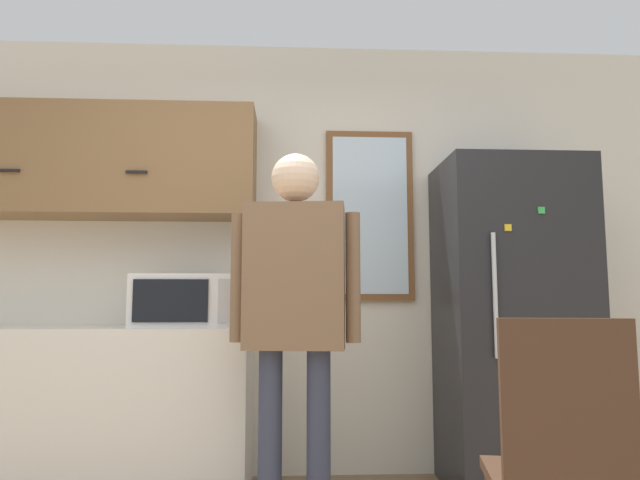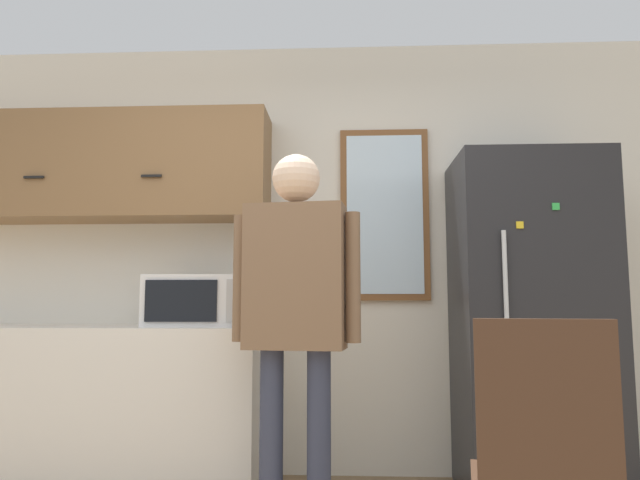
{
  "view_description": "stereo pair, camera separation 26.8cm",
  "coord_description": "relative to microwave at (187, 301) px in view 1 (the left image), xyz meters",
  "views": [
    {
      "loc": [
        0.04,
        -1.55,
        1.03
      ],
      "look_at": [
        0.17,
        1.11,
        1.33
      ],
      "focal_mm": 32.0,
      "sensor_mm": 36.0,
      "label": 1
    },
    {
      "loc": [
        0.3,
        -1.55,
        1.03
      ],
      "look_at": [
        0.17,
        1.11,
        1.33
      ],
      "focal_mm": 32.0,
      "sensor_mm": 36.0,
      "label": 2
    }
  ],
  "objects": [
    {
      "name": "refrigerator",
      "position": [
        1.85,
        0.03,
        -0.12
      ],
      "size": [
        0.8,
        0.66,
        1.86
      ],
      "color": "#232326",
      "rests_on": "ground_plane"
    },
    {
      "name": "chair",
      "position": [
        1.44,
        -1.38,
        -0.51
      ],
      "size": [
        0.51,
        0.51,
        0.99
      ],
      "rotation": [
        0.0,
        0.0,
        2.95
      ],
      "color": "#472D1E",
      "rests_on": "ground_plane"
    },
    {
      "name": "counter",
      "position": [
        -0.65,
        0.04,
        -0.59
      ],
      "size": [
        2.01,
        0.63,
        0.9
      ],
      "color": "silver",
      "rests_on": "ground_plane"
    },
    {
      "name": "upper_cabinets",
      "position": [
        -0.65,
        0.18,
        0.83
      ],
      "size": [
        2.01,
        0.37,
        0.66
      ],
      "color": "olive"
    },
    {
      "name": "person",
      "position": [
        0.59,
        -0.52,
        0.03
      ],
      "size": [
        0.61,
        0.27,
        1.75
      ],
      "rotation": [
        0.0,
        0.0,
        -0.12
      ],
      "color": "#33384C",
      "rests_on": "ground_plane"
    },
    {
      "name": "microwave",
      "position": [
        0.0,
        0.0,
        0.0
      ],
      "size": [
        0.55,
        0.41,
        0.29
      ],
      "color": "white",
      "rests_on": "counter"
    },
    {
      "name": "window",
      "position": [
        1.07,
        0.34,
        0.55
      ],
      "size": [
        0.55,
        0.05,
        1.08
      ],
      "color": "brown"
    },
    {
      "name": "back_wall",
      "position": [
        0.54,
        0.39,
        0.3
      ],
      "size": [
        6.0,
        0.06,
        2.7
      ],
      "color": "silver",
      "rests_on": "ground_plane"
    }
  ]
}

